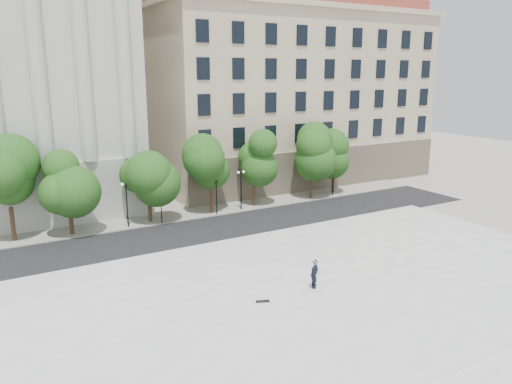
# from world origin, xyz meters

# --- Properties ---
(ground) EXTENTS (160.00, 160.00, 0.00)m
(ground) POSITION_xyz_m (0.00, 0.00, 0.00)
(ground) COLOR #ADAAA4
(ground) RESTS_ON ground
(plaza) EXTENTS (44.00, 22.00, 0.45)m
(plaza) POSITION_xyz_m (0.00, 3.00, 0.23)
(plaza) COLOR white
(plaza) RESTS_ON ground
(street) EXTENTS (60.00, 8.00, 0.02)m
(street) POSITION_xyz_m (0.00, 18.00, 0.01)
(street) COLOR black
(street) RESTS_ON ground
(far_sidewalk) EXTENTS (60.00, 4.00, 0.12)m
(far_sidewalk) POSITION_xyz_m (0.00, 24.00, 0.06)
(far_sidewalk) COLOR #AEABA0
(far_sidewalk) RESTS_ON ground
(building_east) EXTENTS (36.00, 26.15, 23.00)m
(building_east) POSITION_xyz_m (20.00, 38.91, 11.14)
(building_east) COLOR beige
(building_east) RESTS_ON ground
(traffic_light_west) EXTENTS (0.97, 1.67, 4.17)m
(traffic_light_west) POSITION_xyz_m (-2.29, 22.30, 3.66)
(traffic_light_west) COLOR black
(traffic_light_west) RESTS_ON ground
(traffic_light_east) EXTENTS (0.39, 1.72, 4.19)m
(traffic_light_east) POSITION_xyz_m (3.45, 22.30, 3.69)
(traffic_light_east) COLOR black
(traffic_light_east) RESTS_ON ground
(person_lying) EXTENTS (1.44, 2.00, 0.51)m
(person_lying) POSITION_xyz_m (0.86, 2.64, 0.71)
(person_lying) COLOR black
(person_lying) RESTS_ON plaza
(skateboard) EXTENTS (0.85, 0.51, 0.09)m
(skateboard) POSITION_xyz_m (-3.00, 2.61, 0.49)
(skateboard) COLOR black
(skateboard) RESTS_ON plaza
(street_trees) EXTENTS (45.00, 5.15, 7.84)m
(street_trees) POSITION_xyz_m (-0.89, 23.41, 5.22)
(street_trees) COLOR #382619
(street_trees) RESTS_ON ground
(lamp_posts) EXTENTS (37.26, 0.28, 4.29)m
(lamp_posts) POSITION_xyz_m (0.31, 22.60, 2.91)
(lamp_posts) COLOR black
(lamp_posts) RESTS_ON ground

